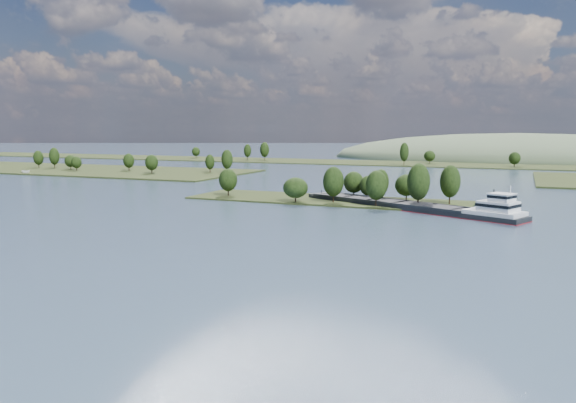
% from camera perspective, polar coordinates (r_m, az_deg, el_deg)
% --- Properties ---
extents(ground, '(1800.00, 1800.00, 0.00)m').
position_cam_1_polar(ground, '(146.53, -3.67, -2.68)').
color(ground, '#334358').
rests_on(ground, ground).
extents(tree_island, '(100.00, 31.25, 15.34)m').
position_cam_1_polar(tree_island, '(197.41, 5.91, 1.06)').
color(tree_island, '#242E14').
rests_on(tree_island, ground).
extents(left_bank, '(300.00, 80.00, 15.62)m').
position_cam_1_polar(left_bank, '(399.25, -24.74, 3.19)').
color(left_bank, '#242E14').
rests_on(left_bank, ground).
extents(back_shoreline, '(900.00, 60.00, 16.72)m').
position_cam_1_polar(back_shoreline, '(413.49, 15.00, 3.70)').
color(back_shoreline, '#242E14').
rests_on(back_shoreline, ground).
extents(hill_west, '(320.00, 160.00, 44.00)m').
position_cam_1_polar(hill_west, '(509.82, 22.29, 3.98)').
color(hill_west, '#495A3E').
rests_on(hill_west, ground).
extents(cargo_barge, '(75.51, 40.88, 10.64)m').
position_cam_1_polar(cargo_barge, '(181.23, 13.21, -0.49)').
color(cargo_barge, black).
rests_on(cargo_barge, ground).
extents(motorboat, '(5.88, 2.30, 2.25)m').
position_cam_1_polar(motorboat, '(352.68, -25.08, 2.73)').
color(motorboat, white).
rests_on(motorboat, ground).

